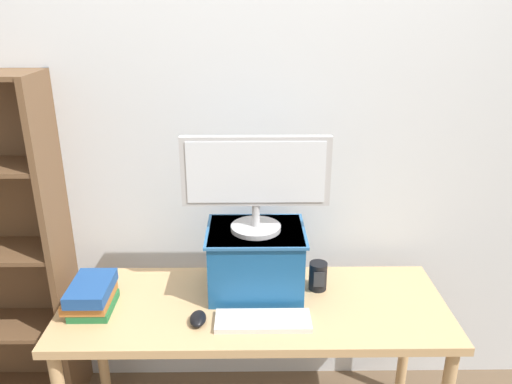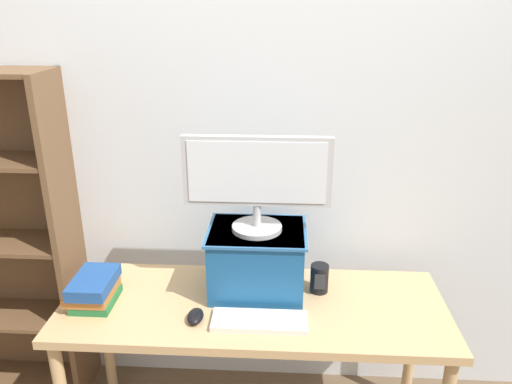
{
  "view_description": "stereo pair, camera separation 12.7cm",
  "coord_description": "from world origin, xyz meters",
  "px_view_note": "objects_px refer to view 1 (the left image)",
  "views": [
    {
      "loc": [
        -0.01,
        -1.77,
        1.88
      ],
      "look_at": [
        0.01,
        0.05,
        1.19
      ],
      "focal_mm": 35.0,
      "sensor_mm": 36.0,
      "label": 1
    },
    {
      "loc": [
        0.11,
        -1.76,
        1.88
      ],
      "look_at": [
        0.01,
        0.05,
        1.19
      ],
      "focal_mm": 35.0,
      "sensor_mm": 36.0,
      "label": 2
    }
  ],
  "objects_px": {
    "desk": "(254,319)",
    "computer_mouse": "(198,319)",
    "book_stack": "(91,296)",
    "keyboard": "(263,321)",
    "desk_speaker": "(318,276)",
    "riser_box": "(256,259)",
    "computer_monitor": "(256,178)"
  },
  "relations": [
    {
      "from": "riser_box",
      "to": "book_stack",
      "type": "relative_size",
      "value": 1.71
    },
    {
      "from": "book_stack",
      "to": "computer_mouse",
      "type": "bearing_deg",
      "value": -12.96
    },
    {
      "from": "book_stack",
      "to": "desk_speaker",
      "type": "xyz_separation_m",
      "value": [
        0.93,
        0.14,
        0.0
      ]
    },
    {
      "from": "keyboard",
      "to": "computer_mouse",
      "type": "relative_size",
      "value": 3.57
    },
    {
      "from": "riser_box",
      "to": "book_stack",
      "type": "height_order",
      "value": "riser_box"
    },
    {
      "from": "desk",
      "to": "computer_mouse",
      "type": "xyz_separation_m",
      "value": [
        -0.22,
        -0.13,
        0.09
      ]
    },
    {
      "from": "computer_mouse",
      "to": "desk_speaker",
      "type": "distance_m",
      "value": 0.55
    },
    {
      "from": "computer_monitor",
      "to": "computer_mouse",
      "type": "relative_size",
      "value": 5.73
    },
    {
      "from": "desk",
      "to": "computer_mouse",
      "type": "distance_m",
      "value": 0.27
    },
    {
      "from": "desk",
      "to": "keyboard",
      "type": "distance_m",
      "value": 0.17
    },
    {
      "from": "keyboard",
      "to": "riser_box",
      "type": "bearing_deg",
      "value": 95.67
    },
    {
      "from": "computer_monitor",
      "to": "keyboard",
      "type": "xyz_separation_m",
      "value": [
        0.02,
        -0.25,
        -0.5
      ]
    },
    {
      "from": "book_stack",
      "to": "desk",
      "type": "bearing_deg",
      "value": 2.66
    },
    {
      "from": "desk",
      "to": "computer_monitor",
      "type": "relative_size",
      "value": 2.68
    },
    {
      "from": "desk_speaker",
      "to": "book_stack",
      "type": "bearing_deg",
      "value": -171.49
    },
    {
      "from": "desk_speaker",
      "to": "desk",
      "type": "bearing_deg",
      "value": -158.55
    },
    {
      "from": "book_stack",
      "to": "keyboard",
      "type": "bearing_deg",
      "value": -8.91
    },
    {
      "from": "desk",
      "to": "book_stack",
      "type": "bearing_deg",
      "value": -177.34
    },
    {
      "from": "desk_speaker",
      "to": "computer_mouse",
      "type": "bearing_deg",
      "value": -154.15
    },
    {
      "from": "riser_box",
      "to": "book_stack",
      "type": "xyz_separation_m",
      "value": [
        -0.67,
        -0.14,
        -0.09
      ]
    },
    {
      "from": "computer_mouse",
      "to": "desk_speaker",
      "type": "relative_size",
      "value": 0.83
    },
    {
      "from": "desk",
      "to": "book_stack",
      "type": "distance_m",
      "value": 0.67
    },
    {
      "from": "computer_mouse",
      "to": "riser_box",
      "type": "bearing_deg",
      "value": 46.92
    },
    {
      "from": "riser_box",
      "to": "computer_mouse",
      "type": "distance_m",
      "value": 0.36
    },
    {
      "from": "riser_box",
      "to": "desk_speaker",
      "type": "height_order",
      "value": "riser_box"
    },
    {
      "from": "book_stack",
      "to": "computer_monitor",
      "type": "bearing_deg",
      "value": 12.01
    },
    {
      "from": "desk",
      "to": "keyboard",
      "type": "relative_size",
      "value": 4.29
    },
    {
      "from": "riser_box",
      "to": "keyboard",
      "type": "height_order",
      "value": "riser_box"
    },
    {
      "from": "computer_mouse",
      "to": "desk",
      "type": "bearing_deg",
      "value": 31.01
    },
    {
      "from": "computer_monitor",
      "to": "keyboard",
      "type": "relative_size",
      "value": 1.6
    },
    {
      "from": "computer_monitor",
      "to": "desk_speaker",
      "type": "relative_size",
      "value": 4.77
    },
    {
      "from": "riser_box",
      "to": "computer_monitor",
      "type": "bearing_deg",
      "value": -90.0
    }
  ]
}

